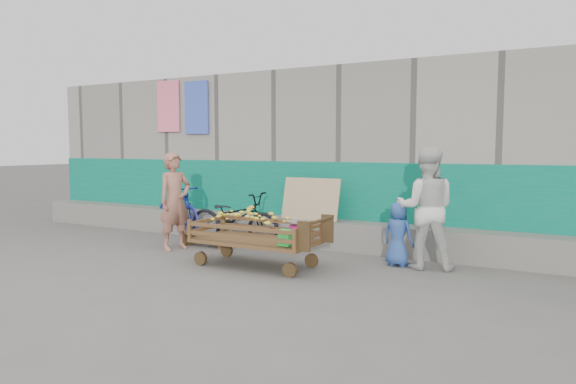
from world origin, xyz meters
The scene contains 9 objects.
ground centered at (0.00, 0.00, 0.00)m, with size 80.00×80.00×0.00m, color #5A5651.
building_wall centered at (0.00, 4.05, 1.47)m, with size 12.00×3.50×3.00m.
banana_cart centered at (0.19, 0.65, 0.54)m, with size 1.87×0.85×0.80m.
bench centered at (-1.26, 1.46, 0.17)m, with size 0.90×0.27×0.23m.
vendor_man centered at (-1.54, 1.03, 0.78)m, with size 0.57×0.37×1.56m, color #9E634F.
woman centered at (2.31, 1.66, 0.83)m, with size 0.80×0.63×1.65m, color silver.
child centered at (1.95, 1.62, 0.45)m, with size 0.44×0.28×0.89m, color #2A4D96.
bicycle_dark centered at (-0.98, 1.87, 0.45)m, with size 0.59×1.70×0.89m, color black.
bicycle_blue centered at (-2.33, 1.99, 0.49)m, with size 0.46×1.63×0.98m, color navy.
Camera 1 is at (3.98, -5.28, 1.64)m, focal length 32.00 mm.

